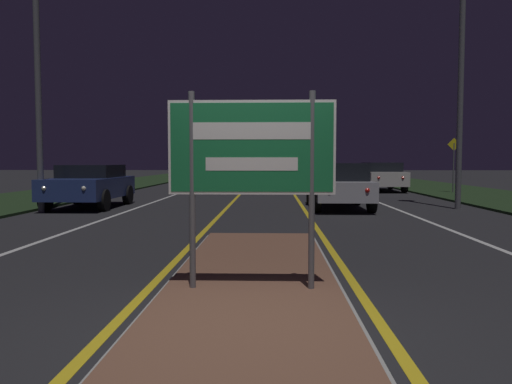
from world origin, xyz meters
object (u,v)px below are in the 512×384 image
Objects in this scene: car_receding_0 at (339,185)px; car_approaching_0 at (90,184)px; car_receding_2 at (305,173)px; car_receding_3 at (300,171)px; warning_sign at (454,160)px; highway_sign at (252,155)px; car_receding_1 at (380,176)px.

car_approaching_0 is (-8.20, 0.18, -0.01)m from car_receding_0.
car_receding_2 reaches higher than car_receding_3.
warning_sign is at bearing 26.48° from car_approaching_0.
highway_sign is 19.97m from warning_sign.
car_receding_1 is 1.84× the size of warning_sign.
car_receding_3 is (2.54, 36.38, -0.87)m from highway_sign.
car_receding_0 reaches higher than car_receding_1.
car_receding_1 is 0.96× the size of car_receding_2.
car_receding_1 is at bearing 70.56° from car_receding_0.
car_receding_2 is 18.98m from car_approaching_0.
car_receding_3 is at bearing 86.01° from highway_sign.
car_receding_0 is 0.92× the size of car_receding_1.
car_receding_1 is 0.97× the size of car_receding_3.
car_receding_3 is at bearing 89.49° from car_receding_2.
car_receding_3 is at bearing 101.54° from car_receding_1.
car_receding_2 is at bearing 89.75° from car_receding_0.
car_receding_0 is at bearing -1.24° from car_approaching_0.
highway_sign reaches higher than car_receding_2.
warning_sign is (6.23, -9.86, 0.86)m from car_receding_2.
highway_sign is 0.47× the size of car_receding_1.
highway_sign is 0.87× the size of warning_sign.
car_receding_0 reaches higher than car_approaching_0.
car_receding_2 is 11.69m from warning_sign.
warning_sign is at bearing -38.97° from car_receding_1.
highway_sign is 0.54× the size of car_approaching_0.
car_approaching_0 is (-8.27, -17.08, 0.02)m from car_receding_2.
car_receding_1 reaches higher than car_approaching_0.
highway_sign reaches higher than car_approaching_0.
car_approaching_0 is at bearing 118.38° from highway_sign.
car_receding_2 is at bearing 84.95° from highway_sign.
highway_sign is 12.25m from car_approaching_0.
highway_sign is 27.96m from car_receding_2.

